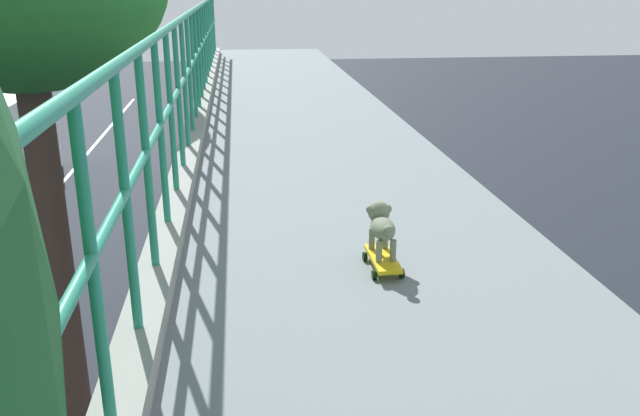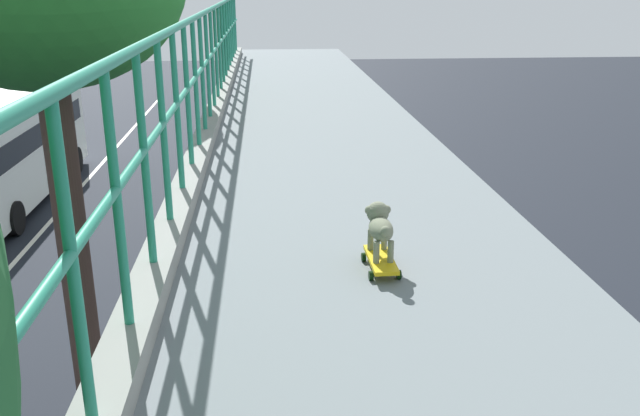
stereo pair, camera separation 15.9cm
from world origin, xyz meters
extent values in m
cylinder|color=#24866A|center=(-0.25, 0.35, 5.82)|extent=(0.04, 0.04, 1.16)
cylinder|color=#24866A|center=(-0.25, 1.06, 5.82)|extent=(0.04, 0.04, 1.16)
cylinder|color=#24866A|center=(-0.25, 1.76, 5.82)|extent=(0.04, 0.04, 1.16)
cylinder|color=#24866A|center=(-0.25, 2.47, 5.82)|extent=(0.04, 0.04, 1.16)
cylinder|color=#24866A|center=(-0.25, 3.17, 5.82)|extent=(0.04, 0.04, 1.16)
cylinder|color=#24866A|center=(-0.25, 3.88, 5.82)|extent=(0.04, 0.04, 1.16)
cylinder|color=#24866A|center=(-0.25, 4.58, 5.82)|extent=(0.04, 0.04, 1.16)
cylinder|color=#24866A|center=(-0.25, 5.29, 5.82)|extent=(0.04, 0.04, 1.16)
cylinder|color=#24866A|center=(-0.25, 5.99, 5.82)|extent=(0.04, 0.04, 1.16)
cylinder|color=#24866A|center=(-0.25, 6.70, 5.82)|extent=(0.04, 0.04, 1.16)
cylinder|color=#24866A|center=(-0.25, 7.40, 5.82)|extent=(0.04, 0.04, 1.16)
cylinder|color=#24866A|center=(-0.25, 8.10, 5.82)|extent=(0.04, 0.04, 1.16)
cylinder|color=#24866A|center=(-0.25, 8.81, 5.82)|extent=(0.04, 0.04, 1.16)
cylinder|color=#24866A|center=(-0.25, 9.51, 5.82)|extent=(0.04, 0.04, 1.16)
cylinder|color=#24866A|center=(-0.25, 10.22, 5.82)|extent=(0.04, 0.04, 1.16)
cylinder|color=#24866A|center=(-0.25, 10.92, 5.82)|extent=(0.04, 0.04, 1.16)
cylinder|color=#24866A|center=(-0.25, 11.63, 5.82)|extent=(0.04, 0.04, 1.16)
cylinder|color=#24866A|center=(-0.25, 12.33, 5.82)|extent=(0.04, 0.04, 1.16)
cylinder|color=#24866A|center=(-0.25, 13.04, 5.82)|extent=(0.04, 0.04, 1.16)
cylinder|color=#24866A|center=(-0.25, 13.74, 5.82)|extent=(0.04, 0.04, 1.16)
cylinder|color=#24866A|center=(-0.25, 14.45, 5.82)|extent=(0.04, 0.04, 1.16)
cylinder|color=black|center=(-6.66, 23.38, 0.48)|extent=(0.28, 0.96, 0.96)
cylinder|color=#4E382F|center=(-2.44, 8.16, 2.88)|extent=(0.44, 0.44, 5.76)
cube|color=gold|center=(1.04, 2.53, 5.18)|extent=(0.15, 0.42, 0.02)
cylinder|color=black|center=(1.12, 2.67, 5.14)|extent=(0.02, 0.05, 0.05)
cylinder|color=black|center=(0.96, 2.67, 5.14)|extent=(0.02, 0.05, 0.05)
cylinder|color=black|center=(1.13, 2.40, 5.14)|extent=(0.02, 0.05, 0.05)
cylinder|color=black|center=(0.97, 2.40, 5.14)|extent=(0.02, 0.05, 0.05)
cylinder|color=slate|center=(1.08, 2.66, 5.25)|extent=(0.04, 0.04, 0.13)
cylinder|color=slate|center=(1.00, 2.66, 5.25)|extent=(0.04, 0.04, 0.13)
cylinder|color=slate|center=(1.09, 2.46, 5.25)|extent=(0.04, 0.04, 0.13)
cylinder|color=slate|center=(1.00, 2.46, 5.25)|extent=(0.04, 0.04, 0.13)
ellipsoid|color=slate|center=(1.04, 2.56, 5.36)|extent=(0.14, 0.27, 0.12)
sphere|color=slate|center=(1.04, 2.67, 5.42)|extent=(0.13, 0.13, 0.13)
ellipsoid|color=slate|center=(1.04, 2.73, 5.41)|extent=(0.05, 0.06, 0.04)
sphere|color=slate|center=(1.09, 2.68, 5.44)|extent=(0.06, 0.06, 0.06)
sphere|color=slate|center=(0.99, 2.67, 5.44)|extent=(0.06, 0.06, 0.06)
sphere|color=slate|center=(1.05, 2.42, 5.39)|extent=(0.06, 0.06, 0.06)
camera|label=1|loc=(0.24, -1.00, 6.72)|focal=37.45mm
camera|label=2|loc=(0.40, -1.02, 6.72)|focal=37.45mm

